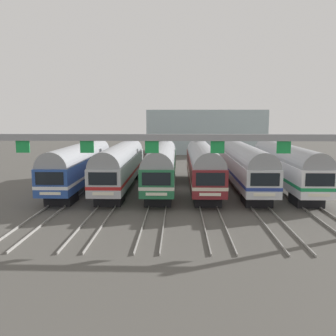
# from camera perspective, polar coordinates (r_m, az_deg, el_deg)

# --- Properties ---
(ground_plane) EXTENTS (160.00, 160.00, 0.00)m
(ground_plane) POSITION_cam_1_polar(r_m,az_deg,el_deg) (37.38, 2.25, -3.42)
(ground_plane) COLOR #4C4944
(track_bed) EXTENTS (22.87, 70.00, 0.15)m
(track_bed) POSITION_cam_1_polar(r_m,az_deg,el_deg) (54.12, 2.06, 0.35)
(track_bed) COLOR gray
(track_bed) RESTS_ON ground
(commuter_train_blue) EXTENTS (2.88, 18.06, 4.77)m
(commuter_train_blue) POSITION_cam_1_polar(r_m,az_deg,el_deg) (38.31, -13.92, 0.70)
(commuter_train_blue) COLOR #284C9E
(commuter_train_blue) RESTS_ON ground
(commuter_train_stainless) EXTENTS (2.88, 18.06, 5.05)m
(commuter_train_stainless) POSITION_cam_1_polar(r_m,az_deg,el_deg) (37.40, -7.60, 0.70)
(commuter_train_stainless) COLOR #B2B5BA
(commuter_train_stainless) RESTS_ON ground
(commuter_train_green) EXTENTS (2.88, 18.06, 5.05)m
(commuter_train_green) POSITION_cam_1_polar(r_m,az_deg,el_deg) (36.96, -1.04, 0.68)
(commuter_train_green) COLOR #236B42
(commuter_train_green) RESTS_ON ground
(commuter_train_maroon) EXTENTS (2.88, 18.06, 5.05)m
(commuter_train_maroon) POSITION_cam_1_polar(r_m,az_deg,el_deg) (37.01, 5.58, 0.65)
(commuter_train_maroon) COLOR maroon
(commuter_train_maroon) RESTS_ON ground
(commuter_train_silver) EXTENTS (2.88, 18.06, 4.77)m
(commuter_train_silver) POSITION_cam_1_polar(r_m,az_deg,el_deg) (37.54, 12.10, 0.61)
(commuter_train_silver) COLOR silver
(commuter_train_silver) RESTS_ON ground
(commuter_train_white) EXTENTS (2.88, 18.06, 4.77)m
(commuter_train_white) POSITION_cam_1_polar(r_m,az_deg,el_deg) (38.55, 18.36, 0.57)
(commuter_train_white) COLOR white
(commuter_train_white) RESTS_ON ground
(catenary_gantry) EXTENTS (26.61, 0.44, 6.97)m
(catenary_gantry) POSITION_cam_1_polar(r_m,az_deg,el_deg) (23.20, 2.68, 2.74)
(catenary_gantry) COLOR gray
(catenary_gantry) RESTS_ON ground
(maintenance_building) EXTENTS (23.70, 10.00, 8.79)m
(maintenance_building) POSITION_cam_1_polar(r_m,az_deg,el_deg) (74.68, 6.00, 5.86)
(maintenance_building) COLOR #9EB2B7
(maintenance_building) RESTS_ON ground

